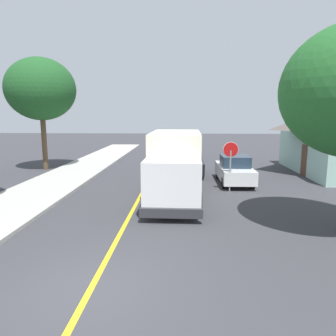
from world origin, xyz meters
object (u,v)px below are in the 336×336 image
parked_car_near (189,163)px  parked_car_far (185,145)px  parked_van_across (234,170)px  stop_sign (231,157)px  street_tree_down_block (41,89)px  box_truck (175,162)px  parked_car_mid (181,150)px

parked_car_near → parked_car_far: same height
parked_van_across → stop_sign: stop_sign is taller
parked_van_across → street_tree_down_block: (-13.34, 4.10, 5.04)m
box_truck → parked_car_near: bearing=82.7°
parked_car_far → stop_sign: (2.36, -17.74, 1.06)m
parked_car_near → parked_car_far: 12.93m
parked_van_across → stop_sign: size_ratio=1.67×
parked_car_near → parked_car_far: (-0.27, 12.93, 0.00)m
parked_car_near → stop_sign: 5.35m
parked_car_mid → street_tree_down_block: size_ratio=0.55×
parked_car_mid → stop_sign: (2.73, -12.20, 1.06)m
parked_van_across → parked_car_near: bearing=134.0°
street_tree_down_block → stop_sign: bearing=-25.8°
box_truck → parked_car_far: size_ratio=1.61×
parked_car_near → box_truck: bearing=-97.3°
parked_car_near → parked_car_far: size_ratio=0.99×
parked_car_mid → street_tree_down_block: street_tree_down_block is taller
street_tree_down_block → box_truck: bearing=-37.4°
stop_sign → parked_car_mid: bearing=102.6°
parked_car_near → parked_van_across: (2.64, -2.74, 0.00)m
box_truck → parked_van_across: size_ratio=1.63×
parked_car_mid → stop_sign: size_ratio=1.68×
parked_car_far → parked_van_across: same height
parked_car_near → parked_car_mid: size_ratio=0.99×
parked_car_near → street_tree_down_block: size_ratio=0.55×
box_truck → parked_car_mid: size_ratio=1.62×
box_truck → parked_van_across: 4.98m
parked_van_across → parked_car_far: bearing=100.5°
parked_car_near → street_tree_down_block: street_tree_down_block is taller
box_truck → parked_car_far: box_truck is taller
parked_car_mid → parked_van_across: (3.28, -10.13, 0.00)m
parked_car_mid → stop_sign: stop_sign is taller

